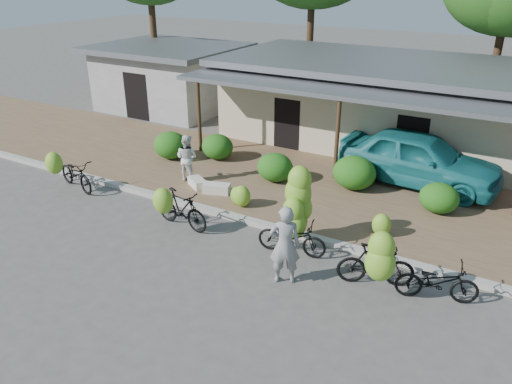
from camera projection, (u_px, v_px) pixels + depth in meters
ground at (242, 266)px, 12.33m from camera, size 100.00×100.00×0.00m
sidewalk at (322, 191)px, 16.25m from camera, size 60.00×6.00×0.12m
curb at (279, 229)px, 13.87m from camera, size 60.00×0.25×0.15m
shop_main at (381, 101)px, 20.24m from camera, size 13.00×8.50×3.35m
shop_grey at (169, 76)px, 25.30m from camera, size 7.00×6.00×3.15m
hedge_0 at (171, 145)px, 18.64m from camera, size 1.31×1.18×1.02m
hedge_1 at (217, 147)px, 18.61m from camera, size 1.20×1.08×0.94m
hedge_2 at (275, 167)px, 16.69m from camera, size 1.23×1.11×0.96m
hedge_3 at (354, 173)px, 16.08m from camera, size 1.40×1.26×1.09m
hedge_4 at (439, 198)px, 14.58m from camera, size 1.15×1.03×0.90m
bike_far_left at (73, 173)px, 16.29m from camera, size 2.07×1.46×1.45m
bike_left at (179, 208)px, 13.83m from camera, size 1.91×1.27×1.42m
bike_center at (295, 218)px, 12.72m from camera, size 1.87×1.29×2.22m
bike_right at (377, 262)px, 11.12m from camera, size 1.83×1.44×1.72m
bike_far_right at (437, 282)px, 10.90m from camera, size 1.88×1.13×0.94m
loose_banana_a at (242, 196)px, 14.95m from camera, size 0.54×0.46×0.68m
loose_banana_b at (238, 196)px, 15.10m from camera, size 0.46×0.39×0.58m
loose_banana_c at (381, 225)px, 13.35m from camera, size 0.51×0.43×0.64m
sack_near at (217, 188)px, 15.92m from camera, size 0.93×0.63×0.30m
sack_far at (197, 183)px, 16.37m from camera, size 0.84×0.71×0.28m
vendor at (285, 245)px, 11.34m from camera, size 0.85×0.74×1.95m
bystander at (187, 158)px, 16.62m from camera, size 0.80×0.63×1.59m
teal_van at (419, 159)px, 16.29m from camera, size 5.36×2.49×1.78m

